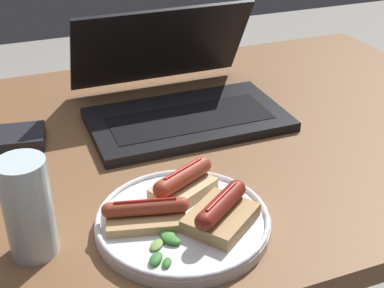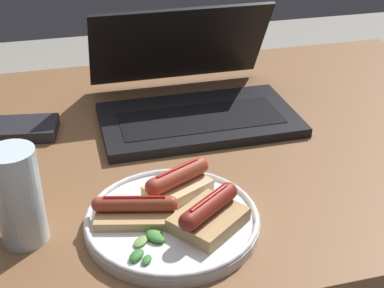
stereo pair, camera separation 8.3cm
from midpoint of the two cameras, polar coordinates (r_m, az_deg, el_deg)
name	(u,v)px [view 1 (the left image)]	position (r m, az deg, el deg)	size (l,w,h in m)	color
desk	(215,172)	(1.04, 0.21, -3.10)	(1.13, 0.81, 0.76)	brown
laptop	(179,97)	(1.04, -3.64, 4.97)	(0.37, 0.31, 0.19)	black
plate	(183,221)	(0.75, -4.19, -8.32)	(0.24, 0.24, 0.02)	silver
sausage_toast_left	(221,213)	(0.72, -0.19, -7.45)	(0.12, 0.12, 0.05)	tan
sausage_toast_middle	(183,183)	(0.78, -3.99, -4.22)	(0.11, 0.09, 0.05)	#D6B784
sausage_toast_right	(146,213)	(0.74, -8.19, -7.43)	(0.12, 0.09, 0.04)	tan
salad_pile	(165,245)	(0.70, -6.36, -10.83)	(0.06, 0.07, 0.01)	#387A33
drinking_glass	(28,208)	(0.71, -20.33, -6.55)	(0.06, 0.06, 0.14)	silver
external_drive	(10,139)	(1.01, -21.14, 0.46)	(0.13, 0.10, 0.02)	#232328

